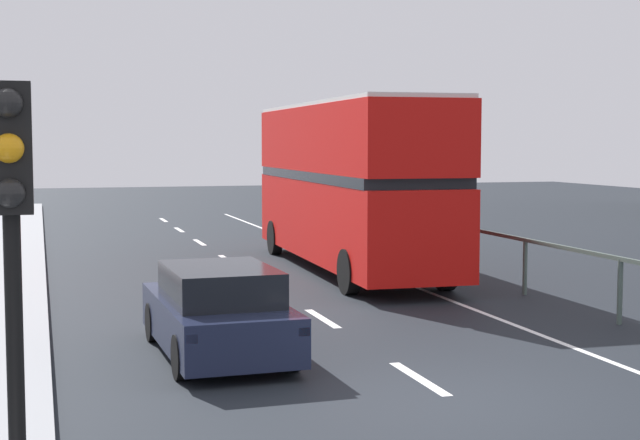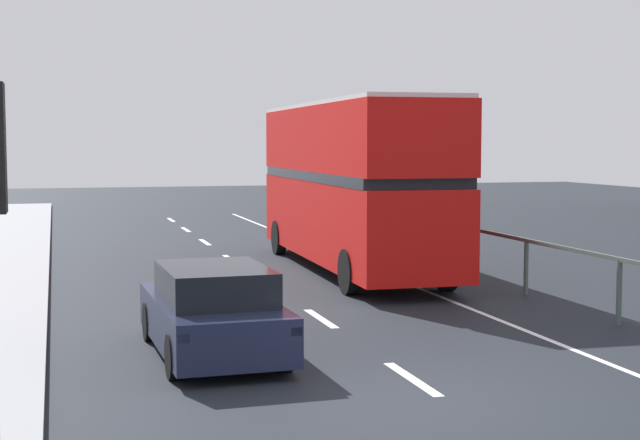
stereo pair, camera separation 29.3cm
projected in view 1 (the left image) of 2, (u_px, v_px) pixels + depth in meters
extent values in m
cube|color=black|center=(452.00, 403.00, 12.18)|extent=(73.50, 120.00, 0.10)
cube|color=silver|center=(419.00, 378.00, 13.24)|extent=(0.16, 1.95, 0.01)
cube|color=silver|center=(322.00, 318.00, 17.74)|extent=(0.16, 1.95, 0.01)
cube|color=silver|center=(265.00, 283.00, 22.24)|extent=(0.16, 1.95, 0.01)
cube|color=silver|center=(227.00, 259.00, 26.75)|extent=(0.16, 1.95, 0.01)
cube|color=silver|center=(200.00, 242.00, 31.25)|extent=(0.16, 1.95, 0.01)
cube|color=silver|center=(179.00, 230.00, 35.75)|extent=(0.16, 1.95, 0.01)
cube|color=silver|center=(164.00, 220.00, 40.25)|extent=(0.16, 1.95, 0.01)
cube|color=silver|center=(414.00, 287.00, 21.67)|extent=(0.12, 46.00, 0.01)
cube|color=#44544D|center=(489.00, 233.00, 22.10)|extent=(0.08, 42.00, 0.08)
cylinder|color=#44544D|center=(620.00, 292.00, 17.14)|extent=(0.10, 0.10, 1.20)
cylinder|color=#44544D|center=(525.00, 267.00, 20.48)|extent=(0.10, 0.10, 1.20)
cylinder|color=#44544D|center=(457.00, 250.00, 23.82)|extent=(0.10, 0.10, 1.20)
cylinder|color=#44544D|center=(405.00, 237.00, 27.16)|extent=(0.10, 0.10, 1.20)
cylinder|color=#44544D|center=(365.00, 226.00, 30.51)|extent=(0.10, 0.10, 1.20)
cylinder|color=#44544D|center=(333.00, 218.00, 33.85)|extent=(0.10, 0.10, 1.20)
cylinder|color=#44544D|center=(306.00, 211.00, 37.19)|extent=(0.10, 0.10, 1.20)
cylinder|color=#44544D|center=(284.00, 206.00, 40.54)|extent=(0.10, 0.10, 1.20)
cube|color=red|center=(349.00, 219.00, 24.32)|extent=(2.75, 10.74, 1.99)
cube|color=black|center=(349.00, 176.00, 24.23)|extent=(2.76, 10.31, 0.24)
cube|color=red|center=(350.00, 139.00, 24.15)|extent=(2.75, 10.74, 1.63)
cube|color=silver|center=(350.00, 105.00, 24.08)|extent=(2.70, 10.52, 0.10)
cube|color=black|center=(300.00, 202.00, 29.43)|extent=(2.20, 0.10, 1.39)
cube|color=yellow|center=(300.00, 126.00, 29.24)|extent=(1.46, 0.08, 0.28)
cylinder|color=black|center=(275.00, 238.00, 27.89)|extent=(0.31, 1.01, 1.00)
cylinder|color=black|center=(347.00, 236.00, 28.46)|extent=(0.31, 1.01, 1.00)
cylinder|color=black|center=(349.00, 272.00, 20.51)|extent=(0.31, 1.01, 1.00)
cylinder|color=black|center=(445.00, 268.00, 21.08)|extent=(0.31, 1.01, 1.00)
cube|color=#191F36|center=(217.00, 321.00, 14.65)|extent=(1.87, 4.15, 0.71)
cube|color=black|center=(220.00, 284.00, 14.40)|extent=(1.61, 2.30, 0.53)
cube|color=red|center=(191.00, 339.00, 12.48)|extent=(0.16, 0.06, 0.12)
cube|color=red|center=(304.00, 332.00, 12.96)|extent=(0.16, 0.06, 0.12)
cylinder|color=black|center=(153.00, 322.00, 15.69)|extent=(0.22, 0.65, 0.64)
cylinder|color=black|center=(247.00, 317.00, 16.19)|extent=(0.22, 0.65, 0.64)
cylinder|color=black|center=(181.00, 357.00, 13.14)|extent=(0.22, 0.65, 0.64)
cylinder|color=black|center=(291.00, 349.00, 13.64)|extent=(0.22, 0.65, 0.64)
cylinder|color=black|center=(15.00, 341.00, 6.56)|extent=(0.12, 0.12, 3.58)
cube|color=black|center=(10.00, 148.00, 6.45)|extent=(0.30, 0.30, 0.90)
sphere|color=black|center=(8.00, 103.00, 6.26)|extent=(0.20, 0.20, 0.20)
sphere|color=orange|center=(9.00, 148.00, 6.29)|extent=(0.20, 0.20, 0.20)
sphere|color=black|center=(10.00, 193.00, 6.31)|extent=(0.20, 0.20, 0.20)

